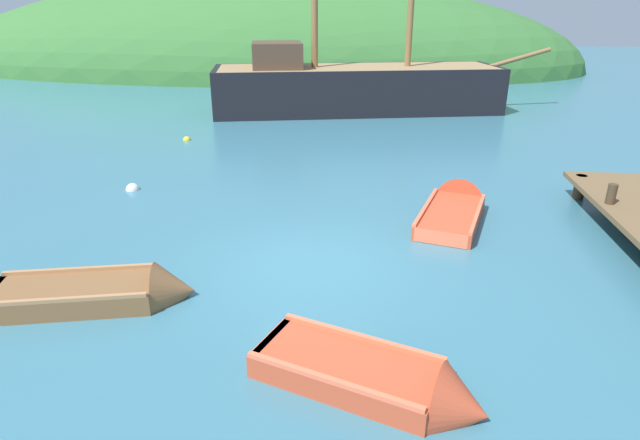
{
  "coord_description": "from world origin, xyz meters",
  "views": [
    {
      "loc": [
        1.2,
        -9.19,
        4.75
      ],
      "look_at": [
        -0.0,
        1.33,
        0.39
      ],
      "focal_mm": 29.61,
      "sensor_mm": 36.0,
      "label": 1
    }
  ],
  "objects_px": {
    "rowboat_outer_right": "(454,211)",
    "buoy_white": "(133,190)",
    "rowboat_near_dock": "(107,295)",
    "sailing_ship": "(353,94)",
    "buoy_yellow": "(187,140)",
    "rowboat_portside": "(383,384)"
  },
  "relations": [
    {
      "from": "rowboat_outer_right",
      "to": "buoy_white",
      "type": "xyz_separation_m",
      "value": [
        -8.58,
        0.87,
        -0.1
      ]
    },
    {
      "from": "rowboat_outer_right",
      "to": "rowboat_near_dock",
      "type": "relative_size",
      "value": 0.99
    },
    {
      "from": "sailing_ship",
      "to": "buoy_yellow",
      "type": "bearing_deg",
      "value": -144.79
    },
    {
      "from": "rowboat_near_dock",
      "to": "sailing_ship",
      "type": "bearing_deg",
      "value": 66.05
    },
    {
      "from": "sailing_ship",
      "to": "rowboat_portside",
      "type": "xyz_separation_m",
      "value": [
        1.48,
        -19.53,
        -0.69
      ]
    },
    {
      "from": "rowboat_outer_right",
      "to": "buoy_white",
      "type": "bearing_deg",
      "value": 99.68
    },
    {
      "from": "rowboat_portside",
      "to": "rowboat_outer_right",
      "type": "xyz_separation_m",
      "value": [
        1.7,
        6.54,
        -0.01
      ]
    },
    {
      "from": "rowboat_portside",
      "to": "buoy_white",
      "type": "relative_size",
      "value": 8.96
    },
    {
      "from": "rowboat_portside",
      "to": "buoy_yellow",
      "type": "bearing_deg",
      "value": 138.99
    },
    {
      "from": "rowboat_near_dock",
      "to": "buoy_yellow",
      "type": "xyz_separation_m",
      "value": [
        -2.66,
        11.34,
        -0.12
      ]
    },
    {
      "from": "sailing_ship",
      "to": "buoy_white",
      "type": "height_order",
      "value": "sailing_ship"
    },
    {
      "from": "rowboat_portside",
      "to": "buoy_white",
      "type": "xyz_separation_m",
      "value": [
        -6.87,
        7.41,
        -0.12
      ]
    },
    {
      "from": "rowboat_near_dock",
      "to": "buoy_yellow",
      "type": "height_order",
      "value": "rowboat_near_dock"
    },
    {
      "from": "rowboat_outer_right",
      "to": "rowboat_near_dock",
      "type": "height_order",
      "value": "rowboat_outer_right"
    },
    {
      "from": "buoy_white",
      "to": "sailing_ship",
      "type": "bearing_deg",
      "value": 66.01
    },
    {
      "from": "sailing_ship",
      "to": "rowboat_near_dock",
      "type": "distance_m",
      "value": 18.09
    },
    {
      "from": "buoy_yellow",
      "to": "buoy_white",
      "type": "distance_m",
      "value": 5.69
    },
    {
      "from": "sailing_ship",
      "to": "rowboat_outer_right",
      "type": "bearing_deg",
      "value": -88.72
    },
    {
      "from": "sailing_ship",
      "to": "rowboat_portside",
      "type": "distance_m",
      "value": 19.6
    },
    {
      "from": "rowboat_near_dock",
      "to": "buoy_yellow",
      "type": "distance_m",
      "value": 11.65
    },
    {
      "from": "rowboat_portside",
      "to": "buoy_yellow",
      "type": "distance_m",
      "value": 15.0
    },
    {
      "from": "sailing_ship",
      "to": "rowboat_near_dock",
      "type": "height_order",
      "value": "sailing_ship"
    }
  ]
}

